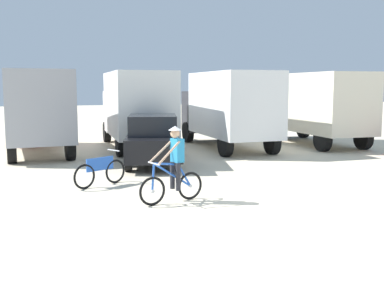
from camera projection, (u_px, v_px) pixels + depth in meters
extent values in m
plane|color=beige|center=(264.00, 212.00, 10.11)|extent=(120.00, 120.00, 0.00)
cube|color=#9E9EA3|center=(37.00, 105.00, 18.20)|extent=(2.75, 5.35, 2.70)
cube|color=#B21E1E|center=(33.00, 113.00, 21.39)|extent=(2.30, 1.65, 2.00)
cube|color=black|center=(32.00, 105.00, 22.00)|extent=(2.02, 0.22, 0.80)
cylinder|color=black|center=(10.00, 136.00, 21.05)|extent=(0.39, 1.02, 1.00)
cylinder|color=black|center=(56.00, 134.00, 21.80)|extent=(0.39, 1.02, 1.00)
cylinder|color=black|center=(12.00, 150.00, 16.45)|extent=(0.39, 1.02, 1.00)
cylinder|color=black|center=(70.00, 147.00, 17.21)|extent=(0.39, 1.02, 1.00)
cube|color=white|center=(138.00, 104.00, 19.82)|extent=(2.53, 5.26, 2.70)
cube|color=silver|center=(127.00, 111.00, 23.12)|extent=(2.24, 1.56, 2.00)
cube|color=black|center=(125.00, 104.00, 23.74)|extent=(2.03, 0.13, 0.80)
cylinder|color=black|center=(107.00, 132.00, 22.86)|extent=(0.35, 1.01, 1.00)
cylinder|color=black|center=(147.00, 131.00, 23.43)|extent=(0.35, 1.01, 1.00)
cylinder|color=black|center=(121.00, 144.00, 18.11)|extent=(0.35, 1.01, 1.00)
cylinder|color=black|center=(171.00, 142.00, 18.68)|extent=(0.35, 1.01, 1.00)
cube|color=white|center=(233.00, 104.00, 19.76)|extent=(2.43, 5.21, 2.70)
cube|color=#2D2D33|center=(207.00, 111.00, 23.04)|extent=(2.21, 1.51, 2.00)
cube|color=black|center=(202.00, 104.00, 23.66)|extent=(2.02, 0.09, 0.80)
cylinder|color=black|center=(188.00, 132.00, 22.76)|extent=(0.33, 1.00, 1.00)
cylinder|color=black|center=(226.00, 131.00, 23.38)|extent=(0.33, 1.00, 1.00)
cylinder|color=black|center=(225.00, 144.00, 18.05)|extent=(0.33, 1.00, 1.00)
cylinder|color=black|center=(272.00, 142.00, 18.66)|extent=(0.33, 1.00, 1.00)
cube|color=beige|center=(322.00, 103.00, 21.19)|extent=(2.47, 5.23, 2.70)
cube|color=#4C6B9E|center=(286.00, 110.00, 24.48)|extent=(2.22, 1.53, 2.00)
cube|color=black|center=(280.00, 103.00, 25.10)|extent=(2.02, 0.11, 0.80)
cylinder|color=black|center=(269.00, 129.00, 24.21)|extent=(0.33, 1.00, 1.00)
cylinder|color=black|center=(303.00, 128.00, 24.81)|extent=(0.33, 1.00, 1.00)
cylinder|color=black|center=(323.00, 140.00, 19.48)|extent=(0.33, 1.00, 1.00)
cylinder|color=black|center=(363.00, 138.00, 20.08)|extent=(0.33, 1.00, 1.00)
cube|color=black|center=(153.00, 145.00, 16.20)|extent=(2.70, 4.50, 0.76)
cube|color=black|center=(153.00, 125.00, 15.96)|extent=(2.05, 2.42, 0.68)
cylinder|color=black|center=(133.00, 151.00, 17.48)|extent=(0.37, 0.67, 0.64)
cylinder|color=black|center=(174.00, 150.00, 17.59)|extent=(0.37, 0.67, 0.64)
cylinder|color=black|center=(129.00, 162.00, 14.90)|extent=(0.37, 0.67, 0.64)
cylinder|color=black|center=(177.00, 161.00, 15.02)|extent=(0.37, 0.67, 0.64)
torus|color=black|center=(152.00, 191.00, 10.61)|extent=(0.67, 0.25, 0.68)
cylinder|color=silver|center=(152.00, 191.00, 10.61)|extent=(0.10, 0.10, 0.08)
torus|color=black|center=(190.00, 186.00, 11.19)|extent=(0.67, 0.25, 0.68)
cylinder|color=silver|center=(190.00, 186.00, 11.19)|extent=(0.10, 0.10, 0.08)
cylinder|color=blue|center=(173.00, 175.00, 10.87)|extent=(1.00, 0.33, 0.68)
cylinder|color=blue|center=(166.00, 164.00, 10.74)|extent=(0.65, 0.23, 0.13)
cylinder|color=blue|center=(184.00, 175.00, 11.06)|extent=(0.39, 0.16, 0.59)
cylinder|color=blue|center=(153.00, 177.00, 10.58)|extent=(0.11, 0.08, 0.64)
cylinder|color=silver|center=(154.00, 164.00, 10.56)|extent=(0.18, 0.51, 0.04)
cube|color=black|center=(178.00, 163.00, 10.93)|extent=(0.26, 0.18, 0.06)
cube|color=teal|center=(177.00, 150.00, 10.88)|extent=(0.28, 0.36, 0.56)
sphere|color=tan|center=(175.00, 134.00, 10.79)|extent=(0.22, 0.22, 0.22)
cone|color=silver|center=(175.00, 128.00, 10.78)|extent=(0.32, 0.32, 0.10)
cylinder|color=#26262B|center=(178.00, 177.00, 10.81)|extent=(0.12, 0.12, 0.66)
cylinder|color=#26262B|center=(172.00, 175.00, 11.03)|extent=(0.12, 0.12, 0.66)
cylinder|color=tan|center=(169.00, 153.00, 10.54)|extent=(0.61, 0.26, 0.53)
cylinder|color=tan|center=(161.00, 151.00, 10.84)|extent=(0.62, 0.18, 0.53)
torus|color=black|center=(115.00, 171.00, 13.10)|extent=(0.62, 0.40, 0.68)
torus|color=black|center=(84.00, 177.00, 12.32)|extent=(0.62, 0.40, 0.68)
cube|color=blue|center=(100.00, 164.00, 12.67)|extent=(0.79, 0.49, 0.36)
cylinder|color=silver|center=(113.00, 150.00, 12.99)|extent=(0.28, 0.45, 0.04)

